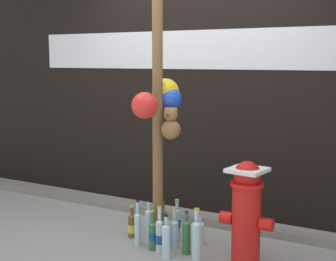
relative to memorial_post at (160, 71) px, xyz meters
name	(u,v)px	position (x,y,z in m)	size (l,w,h in m)	color
ground_plane	(127,250)	(-0.21, -0.22, -1.52)	(14.00, 14.00, 0.00)	gray
building_wall	(200,58)	(-0.21, 1.19, 0.11)	(10.00, 0.21, 3.27)	black
curb_strip	(178,216)	(-0.21, 0.71, -1.48)	(8.00, 0.12, 0.08)	slate
memorial_post	(160,71)	(0.00, 0.00, 0.00)	(0.44, 0.56, 2.79)	brown
fire_hydrant	(246,210)	(0.77, 0.03, -1.09)	(0.43, 0.31, 0.83)	red
bottle_0	(163,223)	(-0.05, 0.14, -1.36)	(0.06, 0.06, 0.38)	#337038
bottle_1	(138,228)	(-0.19, -0.07, -1.36)	(0.06, 0.06, 0.40)	#B2DBEA
bottle_2	(132,225)	(-0.34, 0.07, -1.41)	(0.07, 0.07, 0.29)	brown
bottle_3	(153,234)	(-0.02, -0.10, -1.39)	(0.07, 0.07, 0.35)	#337038
bottle_4	(174,231)	(0.11, 0.04, -1.38)	(0.08, 0.08, 0.36)	#B2DBEA
bottle_5	(149,225)	(-0.12, 0.00, -1.35)	(0.07, 0.07, 0.40)	#B2DBEA
bottle_6	(166,240)	(0.17, -0.20, -1.37)	(0.07, 0.07, 0.37)	#B2DBEA
bottle_7	(200,232)	(0.28, 0.22, -1.41)	(0.07, 0.07, 0.28)	silver
bottle_8	(160,235)	(0.07, -0.13, -1.37)	(0.07, 0.07, 0.41)	silver
bottle_9	(196,238)	(0.40, -0.10, -1.34)	(0.08, 0.08, 0.43)	#B2DBEA
bottle_10	(177,223)	(0.05, 0.21, -1.36)	(0.07, 0.07, 0.38)	#93CCE0
bottle_11	(186,236)	(0.27, -0.04, -1.37)	(0.07, 0.07, 0.37)	#337038
litter_2	(81,198)	(-1.57, 0.85, -1.52)	(0.13, 0.05, 0.01)	#8C99B2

